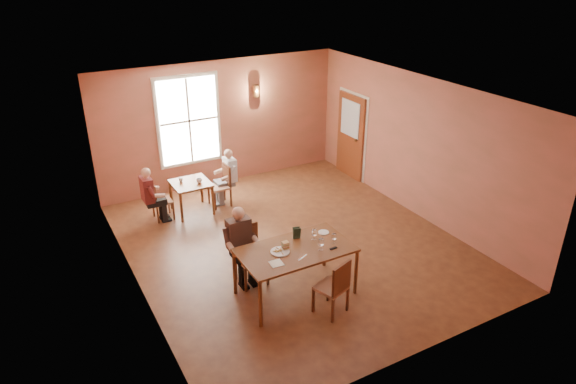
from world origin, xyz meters
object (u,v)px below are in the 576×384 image
main_table (295,271)px  second_table (192,197)px  chair_diner_white (219,186)px  diner_maroon (160,193)px  diner_main (252,250)px  chair_diner_maroon (162,200)px  chair_empty (331,286)px  diner_white (220,180)px  chair_diner_main (251,256)px

main_table → second_table: 3.74m
chair_diner_white → second_table: bearing=90.0°
second_table → diner_maroon: diner_maroon is taller
diner_main → second_table: bearing=-90.1°
chair_diner_maroon → chair_empty: bearing=17.6°
second_table → diner_maroon: bearing=180.0°
chair_diner_white → diner_white: 0.14m
chair_diner_main → second_table: bearing=-90.1°
diner_white → chair_diner_maroon: 1.34m
diner_white → second_table: bearing=90.0°
chair_empty → chair_diner_maroon: chair_empty is taller
main_table → chair_diner_maroon: (-1.14, 3.71, -0.00)m
main_table → chair_empty: chair_empty is taller
diner_maroon → diner_main: bearing=12.3°
second_table → diner_maroon: size_ratio=0.65×
chair_diner_main → chair_empty: 1.53m
chair_empty → second_table: 4.46m
main_table → diner_white: bearing=87.1°
diner_main → main_table: bearing=128.9°
chair_diner_main → chair_diner_maroon: 3.12m
chair_diner_white → diner_white: (0.03, 0.00, 0.13)m
second_table → chair_diner_maroon: (-0.65, 0.00, 0.08)m
main_table → chair_diner_main: size_ratio=1.78×
chair_empty → chair_diner_white: size_ratio=1.02×
chair_diner_main → chair_diner_maroon: size_ratio=1.21×
second_table → chair_diner_main: bearing=-90.1°
main_table → chair_diner_main: chair_diner_main is taller
diner_main → chair_empty: (0.75, -1.31, -0.18)m
main_table → second_table: (-0.49, 3.71, -0.08)m
diner_main → diner_white: 3.16m
diner_white → diner_maroon: diner_white is taller
chair_diner_white → diner_white: size_ratio=0.78×
chair_diner_white → chair_diner_maroon: chair_diner_white is taller
chair_diner_white → diner_maroon: diner_maroon is taller
chair_diner_main → diner_white: 3.13m
diner_main → diner_white: size_ratio=1.08×
chair_empty → chair_diner_white: (-0.09, 4.39, -0.01)m
chair_diner_main → chair_diner_white: 3.13m
chair_diner_main → diner_maroon: (-0.67, 3.06, 0.09)m
chair_empty → chair_diner_maroon: size_ratio=1.13×
second_table → chair_diner_white: chair_diner_white is taller
diner_main → diner_maroon: 3.16m
diner_main → diner_maroon: size_ratio=1.09×
chair_diner_white → chair_empty: bearing=-178.8°
diner_main → second_table: (0.01, 3.09, -0.31)m
main_table → chair_diner_white: bearing=87.6°
diner_main → second_table: 3.10m
chair_diner_main → chair_diner_white: size_ratio=1.09×
chair_diner_main → chair_empty: chair_diner_main is taller
chair_diner_main → chair_diner_white: (0.66, 3.06, -0.04)m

